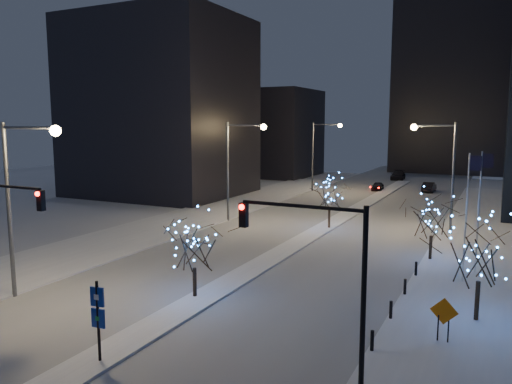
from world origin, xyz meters
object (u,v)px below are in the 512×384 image
Objects in this scene: street_lamp_w_mid at (237,158)px; car_mid at (429,187)px; street_lamp_w_far at (320,147)px; street_lamp_east at (443,163)px; traffic_signal_east at (324,261)px; holiday_tree_plaza_near at (480,251)px; wayfinding_sign at (98,313)px; holiday_tree_median_near at (194,243)px; car_near at (378,186)px; construction_sign at (444,315)px; holiday_tree_median_far at (330,192)px; holiday_tree_plaza_far at (432,215)px; car_far at (398,175)px; street_lamp_w_near at (20,186)px.

street_lamp_w_mid is 35.32m from car_mid.
street_lamp_w_far and street_lamp_east have the same top height.
street_lamp_w_far is 54.07m from traffic_signal_east.
wayfinding_sign is (-13.82, -11.69, -1.49)m from holiday_tree_plaza_near.
street_lamp_w_far reaches higher than traffic_signal_east.
traffic_signal_east is 1.61× the size of car_mid.
car_near is at bearing 91.14° from holiday_tree_median_near.
holiday_tree_plaza_near is at bearing 13.01° from holiday_tree_median_near.
car_mid is 2.13× the size of construction_sign.
holiday_tree_median_far is 12.31m from holiday_tree_plaza_far.
street_lamp_w_mid is at bearing 161.71° from holiday_tree_plaza_far.
holiday_tree_plaza_near reaches higher than holiday_tree_median_far.
street_lamp_east is 29.65m from car_mid.
holiday_tree_median_far is at bearing -91.79° from car_far.
traffic_signal_east is at bearing -83.20° from car_near.
street_lamp_w_near is 1.85× the size of holiday_tree_plaza_near.
street_lamp_w_far is 2.70× the size of car_near.
car_near is 58.70m from wayfinding_sign.
holiday_tree_median_far is at bearing -166.80° from street_lamp_east.
street_lamp_w_far is 22.61m from car_far.
holiday_tree_median_far is (9.44, 0.75, -2.97)m from street_lamp_w_mid.
car_far reaches higher than car_near.
car_near is 1.04× the size of wayfinding_sign.
holiday_tree_plaza_near reaches higher than wayfinding_sign.
car_far is at bearing 98.30° from traffic_signal_east.
street_lamp_east is 29.08m from traffic_signal_east.
car_near is 0.68× the size of car_far.
wayfinding_sign is at bearing -80.32° from street_lamp_w_far.
street_lamp_w_far is 26.19m from holiday_tree_median_far.
holiday_tree_median_near is 1.34× the size of wayfinding_sign.
street_lamp_east is at bearing 92.53° from holiday_tree_plaza_far.
car_mid is at bearing 103.43° from construction_sign.
holiday_tree_median_far is (9.44, 25.75, -2.97)m from street_lamp_w_near.
car_near is at bearing 75.94° from street_lamp_w_mid.
street_lamp_east reaches higher than holiday_tree_median_far.
car_near is at bearing 108.36° from holiday_tree_plaza_near.
street_lamp_w_near is 58.81m from car_mid.
wayfinding_sign is 1.74× the size of construction_sign.
car_near is (-10.44, 55.71, -4.13)m from traffic_signal_east.
street_lamp_east is at bearing 65.87° from holiday_tree_median_near.
street_lamp_w_far is 16.93m from car_mid.
holiday_tree_median_near is at bearing -67.75° from street_lamp_w_mid.
holiday_tree_plaza_far is 2.48× the size of construction_sign.
street_lamp_w_near is at bearing -90.00° from street_lamp_w_mid.
car_mid is 0.86× the size of holiday_tree_plaza_far.
holiday_tree_median_near is at bearing -127.75° from holiday_tree_plaza_far.
holiday_tree_plaza_far is at bearing -18.29° from street_lamp_w_mid.
car_near is 49.58m from holiday_tree_plaza_near.
car_mid is 0.81× the size of holiday_tree_plaza_near.
holiday_tree_median_near reaches higher than car_far.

